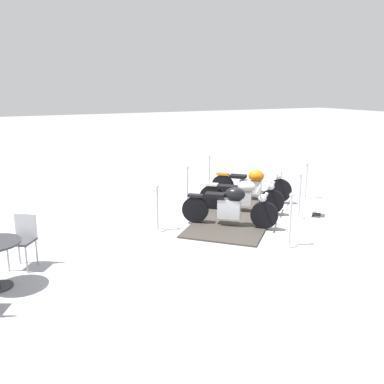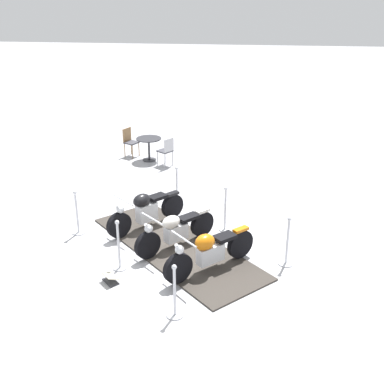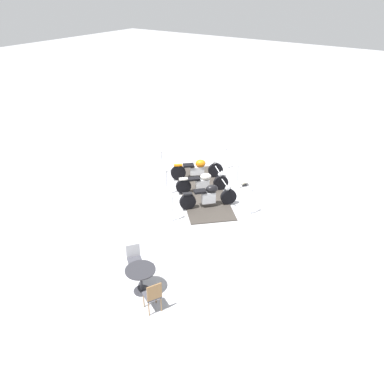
# 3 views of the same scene
# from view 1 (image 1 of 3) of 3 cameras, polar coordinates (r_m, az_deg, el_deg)

# --- Properties ---
(ground_plane) EXTENTS (80.00, 80.00, 0.00)m
(ground_plane) POSITION_cam_1_polar(r_m,az_deg,el_deg) (10.79, 6.53, -2.70)
(ground_plane) COLOR #B2B2B7
(display_platform) EXTENTS (4.46, 4.40, 0.04)m
(display_platform) POSITION_cam_1_polar(r_m,az_deg,el_deg) (10.79, 6.54, -2.61)
(display_platform) COLOR #38332D
(display_platform) RESTS_ON ground_plane
(motorcycle_black) EXTENTS (1.71, 1.55, 0.90)m
(motorcycle_black) POSITION_cam_1_polar(r_m,az_deg,el_deg) (9.54, 5.21, -1.90)
(motorcycle_black) COLOR black
(motorcycle_black) RESTS_ON display_platform
(motorcycle_cream) EXTENTS (1.64, 1.55, 0.89)m
(motorcycle_cream) POSITION_cam_1_polar(r_m,az_deg,el_deg) (10.67, 6.75, -0.41)
(motorcycle_cream) COLOR black
(motorcycle_cream) RESTS_ON display_platform
(motorcycle_copper) EXTENTS (1.61, 1.71, 0.93)m
(motorcycle_copper) POSITION_cam_1_polar(r_m,az_deg,el_deg) (11.79, 8.06, 1.09)
(motorcycle_copper) COLOR black
(motorcycle_copper) RESTS_ON display_platform
(stanchion_left_mid) EXTENTS (0.29, 0.29, 1.11)m
(stanchion_left_mid) POSITION_cam_1_polar(r_m,az_deg,el_deg) (11.07, -0.62, -0.03)
(stanchion_left_mid) COLOR silver
(stanchion_left_mid) RESTS_ON ground_plane
(stanchion_right_mid) EXTENTS (0.29, 0.29, 1.11)m
(stanchion_right_mid) POSITION_cam_1_polar(r_m,az_deg,el_deg) (10.48, 14.21, -1.27)
(stanchion_right_mid) COLOR silver
(stanchion_right_mid) RESTS_ON ground_plane
(stanchion_left_front) EXTENTS (0.36, 0.36, 1.03)m
(stanchion_left_front) POSITION_cam_1_polar(r_m,az_deg,el_deg) (9.35, -4.67, -3.37)
(stanchion_left_front) COLOR silver
(stanchion_left_front) RESTS_ON ground_plane
(stanchion_right_front) EXTENTS (0.30, 0.30, 1.09)m
(stanchion_right_front) POSITION_cam_1_polar(r_m,az_deg,el_deg) (8.63, 13.00, -4.65)
(stanchion_right_front) COLOR silver
(stanchion_right_front) RESTS_ON ground_plane
(stanchion_right_rear) EXTENTS (0.31, 0.31, 1.04)m
(stanchion_right_rear) POSITION_cam_1_polar(r_m,az_deg,el_deg) (12.38, 15.04, 0.75)
(stanchion_right_rear) COLOR silver
(stanchion_right_rear) RESTS_ON ground_plane
(stanchion_left_rear) EXTENTS (0.33, 0.33, 1.09)m
(stanchion_left_rear) POSITION_cam_1_polar(r_m,az_deg,el_deg) (12.88, 2.31, 1.74)
(stanchion_left_rear) COLOR silver
(stanchion_left_rear) RESTS_ON ground_plane
(info_placard) EXTENTS (0.41, 0.41, 0.21)m
(info_placard) POSITION_cam_1_polar(r_m,az_deg,el_deg) (10.87, 16.36, -2.69)
(info_placard) COLOR #333338
(info_placard) RESTS_ON ground_plane
(cafe_chair_near_table) EXTENTS (0.56, 0.56, 0.93)m
(cafe_chair_near_table) POSITION_cam_1_polar(r_m,az_deg,el_deg) (7.97, -21.73, -5.62)
(cafe_chair_near_table) COLOR #B7B7BC
(cafe_chair_near_table) RESTS_ON ground_plane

